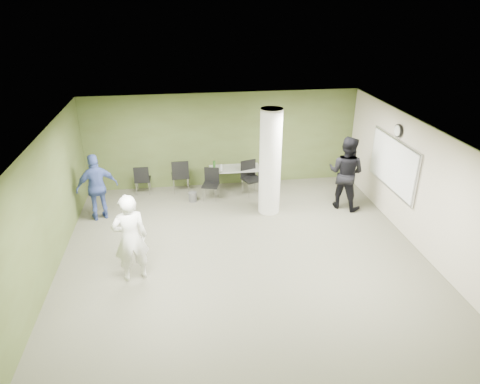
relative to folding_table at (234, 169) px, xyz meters
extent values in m
plane|color=#545442|center=(-0.26, -3.49, -0.65)|extent=(8.00, 8.00, 0.00)
plane|color=white|center=(-0.26, -3.49, 2.15)|extent=(8.00, 8.00, 0.00)
cube|color=#495327|center=(-0.26, 0.51, 0.75)|extent=(8.00, 2.80, 0.02)
cube|color=#495327|center=(-4.26, -3.49, 0.75)|extent=(0.02, 8.00, 2.80)
cube|color=beige|center=(3.74, -3.49, 0.75)|extent=(0.02, 8.00, 2.80)
cylinder|color=silver|center=(0.74, -1.49, 0.75)|extent=(0.56, 0.56, 2.80)
cube|color=silver|center=(3.67, -2.29, 0.85)|extent=(0.04, 2.30, 1.30)
cube|color=white|center=(3.65, -2.29, 0.85)|extent=(0.02, 2.20, 1.20)
cylinder|color=black|center=(3.67, -2.29, 1.70)|extent=(0.05, 0.32, 0.32)
cylinder|color=white|center=(3.64, -2.29, 1.70)|extent=(0.02, 0.26, 0.26)
cube|color=gray|center=(0.02, 0.00, 0.03)|extent=(1.48, 0.66, 0.04)
cylinder|color=silver|center=(-0.64, -0.25, -0.32)|extent=(0.04, 0.04, 0.66)
cylinder|color=silver|center=(0.69, -0.26, -0.32)|extent=(0.04, 0.04, 0.66)
cylinder|color=silver|center=(-0.64, 0.27, -0.32)|extent=(0.04, 0.04, 0.66)
cylinder|color=silver|center=(0.69, 0.26, -0.32)|extent=(0.04, 0.04, 0.66)
cylinder|color=#26531B|center=(-0.58, -0.02, 0.17)|extent=(0.07, 0.07, 0.25)
cylinder|color=#B2B2B7|center=(-0.38, -0.15, 0.14)|extent=(0.06, 0.06, 0.18)
cylinder|color=#4C4C4C|center=(-1.25, -0.60, -0.52)|extent=(0.23, 0.23, 0.27)
cube|color=black|center=(-2.66, 0.16, -0.22)|extent=(0.45, 0.45, 0.05)
cube|color=black|center=(-2.66, -0.04, 0.02)|extent=(0.42, 0.05, 0.43)
cylinder|color=silver|center=(-2.47, 0.33, -0.45)|extent=(0.02, 0.02, 0.41)
cylinder|color=silver|center=(-2.83, 0.34, -0.45)|extent=(0.02, 0.02, 0.41)
cylinder|color=silver|center=(-2.48, -0.03, -0.45)|extent=(0.02, 0.02, 0.41)
cylinder|color=silver|center=(-2.84, -0.02, -0.45)|extent=(0.02, 0.02, 0.41)
cube|color=black|center=(-1.57, 0.16, -0.16)|extent=(0.52, 0.52, 0.05)
cube|color=black|center=(-1.56, -0.07, 0.11)|extent=(0.48, 0.06, 0.49)
cylinder|color=silver|center=(-1.37, 0.37, -0.42)|extent=(0.02, 0.02, 0.47)
cylinder|color=silver|center=(-1.78, 0.35, -0.42)|extent=(0.02, 0.02, 0.47)
cylinder|color=silver|center=(-1.35, -0.04, -0.42)|extent=(0.02, 0.02, 0.47)
cylinder|color=silver|center=(-1.77, -0.06, -0.42)|extent=(0.02, 0.02, 0.47)
cube|color=black|center=(-0.74, -0.53, -0.22)|extent=(0.54, 0.54, 0.05)
cube|color=black|center=(-0.68, -0.34, 0.01)|extent=(0.41, 0.15, 0.43)
cylinder|color=silver|center=(-0.96, -0.65, -0.45)|extent=(0.02, 0.02, 0.41)
cylinder|color=silver|center=(-0.61, -0.75, -0.45)|extent=(0.02, 0.02, 0.41)
cylinder|color=silver|center=(-0.86, -0.30, -0.45)|extent=(0.02, 0.02, 0.41)
cylinder|color=silver|center=(-0.51, -0.40, -0.45)|extent=(0.02, 0.02, 0.41)
cube|color=black|center=(0.46, -0.40, -0.17)|extent=(0.63, 0.63, 0.05)
cube|color=black|center=(0.39, -0.19, 0.10)|extent=(0.46, 0.20, 0.48)
cylinder|color=silver|center=(0.34, -0.66, -0.42)|extent=(0.02, 0.02, 0.46)
cylinder|color=silver|center=(0.72, -0.52, -0.42)|extent=(0.02, 0.02, 0.46)
cylinder|color=silver|center=(0.20, -0.28, -0.42)|extent=(0.02, 0.02, 0.46)
cylinder|color=silver|center=(0.59, -0.14, -0.42)|extent=(0.02, 0.02, 0.46)
imported|color=white|center=(-2.59, -4.03, 0.29)|extent=(0.78, 0.61, 1.89)
imported|color=black|center=(2.80, -1.53, 0.35)|extent=(1.23, 1.21, 2.00)
imported|color=#3D5098|center=(-3.66, -1.26, 0.23)|extent=(1.11, 0.74, 1.76)
camera|label=1|loc=(-1.50, -11.52, 4.68)|focal=32.00mm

